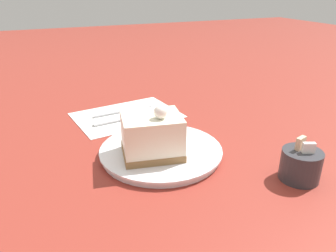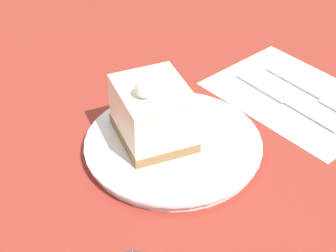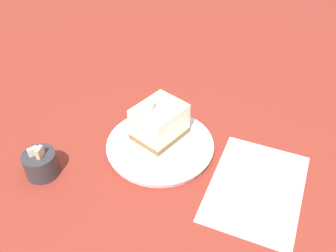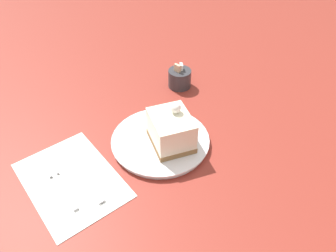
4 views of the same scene
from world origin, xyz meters
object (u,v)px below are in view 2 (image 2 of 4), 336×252
at_px(knife, 276,96).
at_px(fork, 314,93).
at_px(plate, 173,145).
at_px(cake_slice, 153,113).

bearing_deg(knife, fork, 147.50).
bearing_deg(knife, plate, -1.75).
distance_m(cake_slice, fork, 0.27).
distance_m(plate, fork, 0.25).
bearing_deg(cake_slice, knife, -171.13).
distance_m(plate, cake_slice, 0.05).
relative_size(plate, knife, 1.24).
height_order(plate, cake_slice, cake_slice).
height_order(cake_slice, knife, cake_slice).
xyz_separation_m(plate, knife, (-0.20, -0.02, -0.00)).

